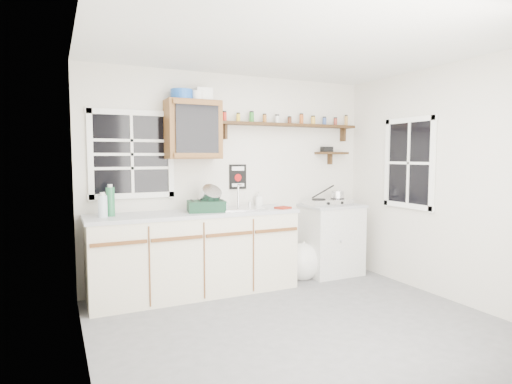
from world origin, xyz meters
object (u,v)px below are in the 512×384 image
Objects in this scene: hotplate at (328,202)px; spice_shelf at (289,124)px; right_cabinet at (331,239)px; upper_cabinet at (193,130)px; dish_rack at (208,203)px; main_cabinet at (196,253)px.

spice_shelf is at bearing 157.92° from hotplate.
right_cabinet is 1.56× the size of hotplate.
hotplate is at bearing -163.46° from right_cabinet.
upper_cabinet is (-1.80, 0.12, 1.37)m from right_cabinet.
upper_cabinet reaches higher than right_cabinet.
spice_shelf reaches higher than right_cabinet.
upper_cabinet is at bearing 130.47° from dish_rack.
hotplate is (1.63, 0.04, -0.07)m from dish_rack.
dish_rack is at bearing -60.41° from upper_cabinet.
hotplate is at bearing 0.18° from main_cabinet.
right_cabinet is 0.50m from hotplate.
hotplate reaches higher than right_cabinet.
right_cabinet is at bearing -3.76° from upper_cabinet.
upper_cabinet is (0.03, 0.14, 1.36)m from main_cabinet.
dish_rack is (0.14, -0.03, 0.56)m from main_cabinet.
dish_rack is 1.63m from hotplate.
hotplate is at bearing 12.21° from dish_rack.
upper_cabinet is 1.44× the size of dish_rack.
dish_rack is at bearing -178.05° from right_cabinet.
main_cabinet is 3.55× the size of upper_cabinet.
dish_rack is at bearing -168.15° from spice_shelf.
right_cabinet is at bearing 18.63° from hotplate.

